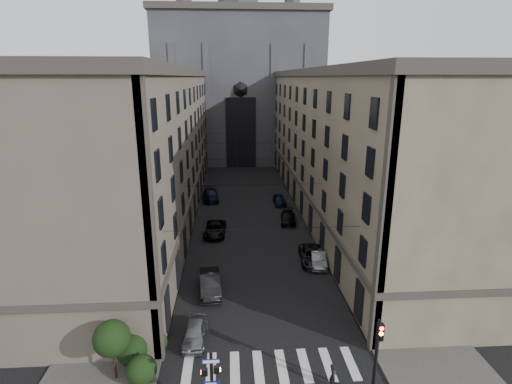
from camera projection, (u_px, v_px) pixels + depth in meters
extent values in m
cube|color=#383533|center=(171.00, 212.00, 54.53)|extent=(7.00, 80.00, 0.15)
cube|color=#383533|center=(322.00, 209.00, 55.87)|extent=(7.00, 80.00, 0.15)
cube|color=beige|center=(270.00, 367.00, 25.50)|extent=(11.00, 3.20, 0.01)
cube|color=#534B40|center=(144.00, 148.00, 51.86)|extent=(13.00, 60.00, 18.00)
cube|color=#38332D|center=(138.00, 72.00, 49.26)|extent=(13.60, 60.60, 0.90)
cube|color=#38332D|center=(146.00, 183.00, 53.19)|extent=(13.40, 60.30, 0.50)
cube|color=brown|center=(347.00, 145.00, 53.59)|extent=(13.00, 60.00, 18.00)
cube|color=#38332D|center=(352.00, 72.00, 50.99)|extent=(13.60, 60.60, 0.90)
cube|color=#38332D|center=(345.00, 180.00, 54.92)|extent=(13.40, 60.30, 0.50)
cube|color=#2D2D33|center=(239.00, 90.00, 88.45)|extent=(34.00, 22.00, 30.00)
cube|color=#38332D|center=(238.00, 15.00, 84.16)|extent=(35.00, 23.00, 1.20)
cube|color=black|center=(241.00, 133.00, 80.08)|extent=(6.00, 0.30, 14.00)
cylinder|color=black|center=(212.00, 384.00, 21.37)|extent=(0.18, 0.18, 4.00)
cube|color=orange|center=(217.00, 370.00, 21.14)|extent=(0.34, 0.24, 0.38)
cube|color=#FF0C07|center=(204.00, 372.00, 21.24)|extent=(0.34, 0.24, 0.38)
cube|color=navy|center=(211.00, 361.00, 20.81)|extent=(0.95, 0.05, 0.24)
cube|color=navy|center=(212.00, 383.00, 21.20)|extent=(0.85, 0.05, 0.27)
cylinder|color=black|center=(376.00, 360.00, 22.26)|extent=(0.20, 0.20, 5.20)
cube|color=black|center=(380.00, 332.00, 21.50)|extent=(0.34, 0.30, 1.00)
cylinder|color=#FF0C07|center=(382.00, 329.00, 21.26)|extent=(0.22, 0.05, 0.22)
cylinder|color=orange|center=(381.00, 334.00, 21.34)|extent=(0.22, 0.05, 0.22)
cylinder|color=black|center=(381.00, 339.00, 21.43)|extent=(0.22, 0.05, 0.22)
sphere|color=black|center=(142.00, 370.00, 23.75)|extent=(1.80, 1.80, 1.80)
sphere|color=black|center=(132.00, 349.00, 25.39)|extent=(2.00, 2.00, 2.00)
sphere|color=black|center=(157.00, 342.00, 26.52)|extent=(1.40, 1.40, 1.40)
cylinder|color=black|center=(114.00, 361.00, 24.04)|extent=(0.16, 0.16, 2.40)
sphere|color=black|center=(112.00, 338.00, 23.60)|extent=(2.20, 2.20, 2.20)
cylinder|color=black|center=(264.00, 229.00, 28.22)|extent=(14.00, 0.03, 0.03)
cylinder|color=black|center=(254.00, 185.00, 39.72)|extent=(14.00, 0.03, 0.03)
cylinder|color=black|center=(248.00, 159.00, 52.18)|extent=(14.00, 0.03, 0.03)
cylinder|color=black|center=(244.00, 143.00, 64.65)|extent=(14.00, 0.03, 0.03)
cylinder|color=black|center=(242.00, 133.00, 76.15)|extent=(14.00, 0.03, 0.03)
cylinder|color=black|center=(238.00, 161.00, 53.17)|extent=(0.03, 60.00, 0.03)
cylinder|color=black|center=(257.00, 160.00, 53.34)|extent=(0.03, 60.00, 0.03)
imported|color=slate|center=(195.00, 332.00, 27.87)|extent=(1.75, 3.98, 1.33)
imported|color=black|center=(210.00, 283.00, 34.15)|extent=(2.18, 5.10, 1.63)
imported|color=black|center=(215.00, 229.00, 46.69)|extent=(2.67, 5.28, 1.43)
imported|color=black|center=(211.00, 195.00, 59.88)|extent=(2.77, 5.64, 1.58)
imported|color=slate|center=(318.00, 259.00, 39.19)|extent=(1.95, 4.21, 1.34)
imported|color=black|center=(312.00, 256.00, 39.75)|extent=(2.71, 5.23, 1.41)
imported|color=black|center=(288.00, 218.00, 50.60)|extent=(2.41, 4.78, 1.33)
imported|color=black|center=(280.00, 200.00, 57.85)|extent=(1.73, 4.09, 1.38)
imported|color=black|center=(333.00, 376.00, 23.58)|extent=(0.51, 0.66, 1.62)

